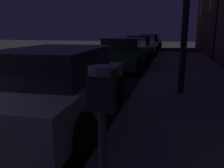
{
  "coord_description": "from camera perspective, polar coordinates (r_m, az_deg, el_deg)",
  "views": [
    {
      "loc": [
        4.95,
        -1.27,
        1.74
      ],
      "look_at": [
        4.19,
        1.71,
        1.04
      ],
      "focal_mm": 37.43,
      "sensor_mm": 36.0,
      "label": 1
    }
  ],
  "objects": [
    {
      "name": "parking_meter",
      "position": [
        1.68,
        -2.46,
        -6.74
      ],
      "size": [
        0.19,
        0.19,
        1.35
      ],
      "color": "#59595B",
      "rests_on": "sidewalk"
    },
    {
      "name": "car_silver",
      "position": [
        4.67,
        -12.75,
        -0.09
      ],
      "size": [
        2.17,
        4.44,
        1.43
      ],
      "color": "#B7B7BF",
      "rests_on": "ground"
    },
    {
      "name": "car_green",
      "position": [
        10.88,
        3.16,
        7.42
      ],
      "size": [
        2.1,
        4.37,
        1.43
      ],
      "color": "#19592D",
      "rests_on": "ground"
    },
    {
      "name": "car_white",
      "position": [
        16.96,
        7.27,
        9.26
      ],
      "size": [
        2.17,
        4.63,
        1.43
      ],
      "color": "silver",
      "rests_on": "ground"
    },
    {
      "name": "car_black",
      "position": [
        23.45,
        9.32,
        10.14
      ],
      "size": [
        2.1,
        4.19,
        1.43
      ],
      "color": "black",
      "rests_on": "ground"
    }
  ]
}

